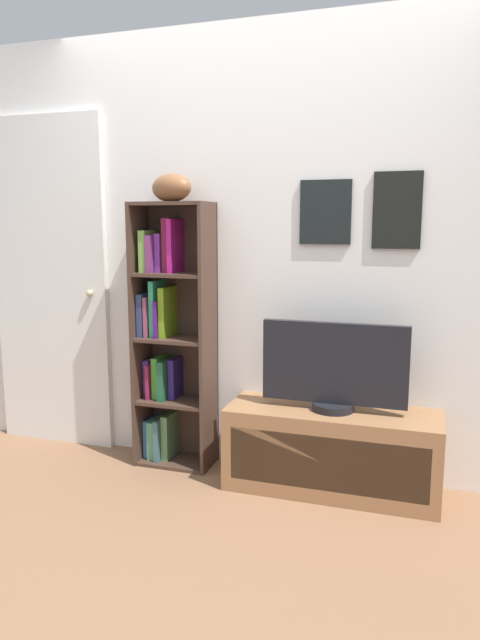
{
  "coord_description": "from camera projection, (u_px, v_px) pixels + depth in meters",
  "views": [
    {
      "loc": [
        0.88,
        -2.05,
        1.42
      ],
      "look_at": [
        -0.06,
        0.85,
        0.91
      ],
      "focal_mm": 32.58,
      "sensor_mm": 36.0,
      "label": 1
    }
  ],
  "objects": [
    {
      "name": "ground",
      "position": [
        191.0,
        571.0,
        2.43
      ],
      "size": [
        5.2,
        5.2,
        0.04
      ],
      "primitive_type": "cube",
      "color": "brown"
    },
    {
      "name": "back_wall",
      "position": [
        266.0,
        253.0,
        3.28
      ],
      "size": [
        4.8,
        0.08,
        2.5
      ],
      "color": "silver",
      "rests_on": "ground"
    },
    {
      "name": "bookshelf",
      "position": [
        169.0,
        337.0,
        3.4
      ],
      "size": [
        0.45,
        0.26,
        1.54
      ],
      "color": "#442F24",
      "rests_on": "ground"
    },
    {
      "name": "football",
      "position": [
        171.0,
        188.0,
        3.22
      ],
      "size": [
        0.32,
        0.26,
        0.16
      ],
      "primitive_type": "ellipsoid",
      "rotation": [
        0.0,
        0.0,
        -0.45
      ],
      "color": "brown",
      "rests_on": "bookshelf"
    },
    {
      "name": "tv_stand",
      "position": [
        332.0,
        450.0,
        3.1
      ],
      "size": [
        1.12,
        0.4,
        0.45
      ],
      "color": "#956641",
      "rests_on": "ground"
    },
    {
      "name": "television",
      "position": [
        334.0,
        368.0,
        3.03
      ],
      "size": [
        0.76,
        0.22,
        0.47
      ],
      "color": "black",
      "rests_on": "tv_stand"
    },
    {
      "name": "door",
      "position": [
        51.0,
        285.0,
        3.69
      ],
      "size": [
        0.8,
        0.09,
        2.07
      ],
      "color": "silver",
      "rests_on": "ground"
    }
  ]
}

